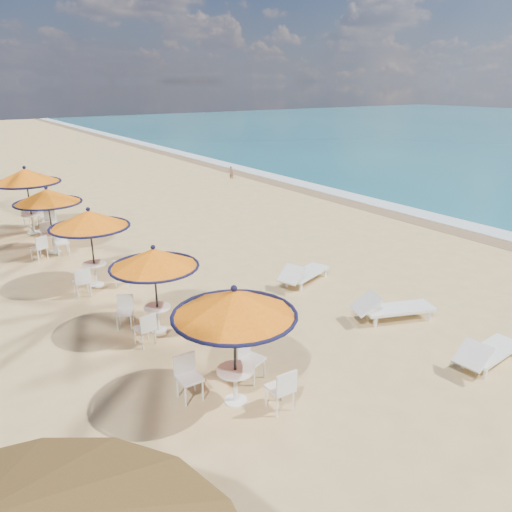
{
  "coord_description": "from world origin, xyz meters",
  "views": [
    {
      "loc": [
        -8.72,
        -6.36,
        5.54
      ],
      "look_at": [
        -1.77,
        3.87,
        1.2
      ],
      "focal_mm": 35.0,
      "sensor_mm": 36.0,
      "label": 1
    }
  ],
  "objects_px": {
    "station_0": "(235,318)",
    "lounger_near": "(487,352)",
    "lounger_mid": "(391,307)",
    "station_2": "(91,227)",
    "station_4": "(28,184)",
    "station_1": "(154,269)",
    "station_3": "(48,205)",
    "lounger_far": "(303,273)"
  },
  "relations": [
    {
      "from": "station_0",
      "to": "lounger_near",
      "type": "height_order",
      "value": "station_0"
    },
    {
      "from": "station_0",
      "to": "lounger_mid",
      "type": "xyz_separation_m",
      "value": [
        4.84,
        0.65,
        -1.34
      ]
    },
    {
      "from": "station_2",
      "to": "station_4",
      "type": "height_order",
      "value": "station_4"
    },
    {
      "from": "station_1",
      "to": "station_2",
      "type": "bearing_deg",
      "value": 95.05
    },
    {
      "from": "lounger_near",
      "to": "station_3",
      "type": "bearing_deg",
      "value": 109.24
    },
    {
      "from": "station_2",
      "to": "lounger_mid",
      "type": "distance_m",
      "value": 8.25
    },
    {
      "from": "station_0",
      "to": "station_4",
      "type": "xyz_separation_m",
      "value": [
        -0.72,
        13.53,
        0.21
      ]
    },
    {
      "from": "station_0",
      "to": "lounger_near",
      "type": "distance_m",
      "value": 5.4
    },
    {
      "from": "lounger_near",
      "to": "station_2",
      "type": "bearing_deg",
      "value": 116.32
    },
    {
      "from": "station_2",
      "to": "station_4",
      "type": "relative_size",
      "value": 0.89
    },
    {
      "from": "station_1",
      "to": "station_3",
      "type": "distance_m",
      "value": 7.33
    },
    {
      "from": "station_1",
      "to": "station_2",
      "type": "height_order",
      "value": "station_2"
    },
    {
      "from": "lounger_near",
      "to": "lounger_mid",
      "type": "xyz_separation_m",
      "value": [
        -0.03,
        2.53,
        0.03
      ]
    },
    {
      "from": "station_2",
      "to": "station_4",
      "type": "distance_m",
      "value": 6.68
    },
    {
      "from": "lounger_near",
      "to": "lounger_far",
      "type": "distance_m",
      "value": 5.55
    },
    {
      "from": "station_2",
      "to": "station_3",
      "type": "distance_m",
      "value": 3.77
    },
    {
      "from": "station_1",
      "to": "station_4",
      "type": "xyz_separation_m",
      "value": [
        -0.62,
        10.22,
        0.35
      ]
    },
    {
      "from": "station_3",
      "to": "station_4",
      "type": "height_order",
      "value": "station_4"
    },
    {
      "from": "lounger_near",
      "to": "station_4",
      "type": "bearing_deg",
      "value": 105.11
    },
    {
      "from": "station_0",
      "to": "lounger_mid",
      "type": "bearing_deg",
      "value": 7.64
    },
    {
      "from": "station_2",
      "to": "lounger_far",
      "type": "bearing_deg",
      "value": -32.78
    },
    {
      "from": "station_3",
      "to": "lounger_mid",
      "type": "xyz_separation_m",
      "value": [
        5.55,
        -9.96,
        -1.34
      ]
    },
    {
      "from": "station_2",
      "to": "station_4",
      "type": "bearing_deg",
      "value": 92.67
    },
    {
      "from": "station_0",
      "to": "lounger_mid",
      "type": "height_order",
      "value": "station_0"
    },
    {
      "from": "station_2",
      "to": "lounger_far",
      "type": "relative_size",
      "value": 1.14
    },
    {
      "from": "station_1",
      "to": "lounger_far",
      "type": "height_order",
      "value": "station_1"
    },
    {
      "from": "station_1",
      "to": "station_2",
      "type": "distance_m",
      "value": 3.57
    },
    {
      "from": "station_0",
      "to": "station_4",
      "type": "bearing_deg",
      "value": 93.06
    },
    {
      "from": "station_3",
      "to": "lounger_far",
      "type": "height_order",
      "value": "station_3"
    },
    {
      "from": "station_1",
      "to": "station_3",
      "type": "xyz_separation_m",
      "value": [
        -0.61,
        7.3,
        0.13
      ]
    },
    {
      "from": "station_2",
      "to": "station_3",
      "type": "height_order",
      "value": "same"
    },
    {
      "from": "station_4",
      "to": "lounger_far",
      "type": "height_order",
      "value": "station_4"
    },
    {
      "from": "station_0",
      "to": "station_4",
      "type": "relative_size",
      "value": 0.89
    },
    {
      "from": "lounger_near",
      "to": "station_0",
      "type": "bearing_deg",
      "value": 154.04
    },
    {
      "from": "station_1",
      "to": "lounger_far",
      "type": "bearing_deg",
      "value": 4.29
    },
    {
      "from": "lounger_mid",
      "to": "lounger_far",
      "type": "height_order",
      "value": "lounger_mid"
    },
    {
      "from": "station_0",
      "to": "station_3",
      "type": "bearing_deg",
      "value": 93.84
    },
    {
      "from": "station_0",
      "to": "lounger_far",
      "type": "relative_size",
      "value": 1.14
    },
    {
      "from": "lounger_far",
      "to": "station_0",
      "type": "bearing_deg",
      "value": -159.96
    },
    {
      "from": "station_4",
      "to": "lounger_mid",
      "type": "relative_size",
      "value": 1.22
    },
    {
      "from": "station_0",
      "to": "lounger_near",
      "type": "relative_size",
      "value": 1.2
    },
    {
      "from": "station_1",
      "to": "lounger_near",
      "type": "distance_m",
      "value": 7.29
    }
  ]
}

